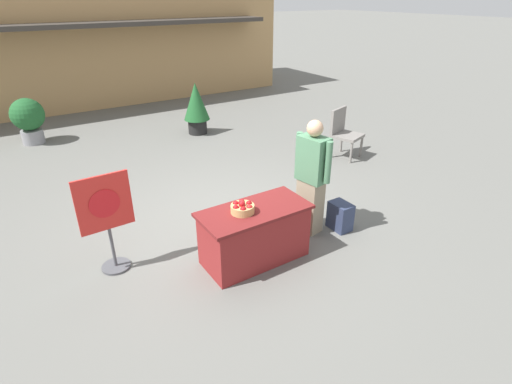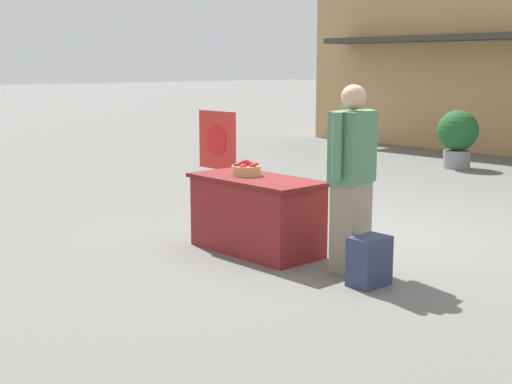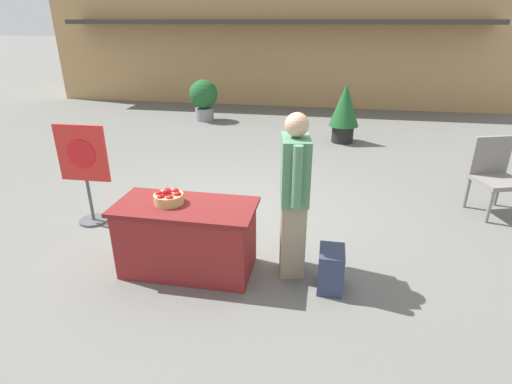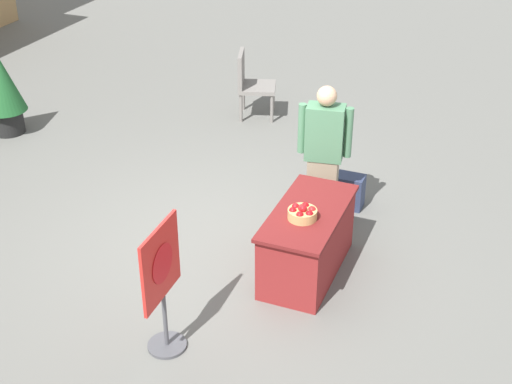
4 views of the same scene
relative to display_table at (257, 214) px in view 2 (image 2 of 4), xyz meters
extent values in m
plane|color=slate|center=(0.16, 1.14, -0.38)|extent=(120.00, 120.00, 0.00)
cube|color=maroon|center=(0.00, 0.00, -0.02)|extent=(1.32, 0.64, 0.71)
cube|color=maroon|center=(0.00, 0.00, 0.35)|extent=(1.41, 0.68, 0.04)
cylinder|color=tan|center=(-0.17, 0.01, 0.42)|extent=(0.29, 0.29, 0.10)
sphere|color=#A30F14|center=(-0.07, 0.01, 0.46)|extent=(0.08, 0.08, 0.08)
sphere|color=red|center=(-0.12, 0.10, 0.46)|extent=(0.08, 0.08, 0.08)
sphere|color=#A30F14|center=(-0.21, 0.10, 0.46)|extent=(0.08, 0.08, 0.08)
sphere|color=#A30F14|center=(-0.26, 0.01, 0.46)|extent=(0.08, 0.08, 0.08)
sphere|color=#A30F14|center=(-0.21, -0.07, 0.46)|extent=(0.08, 0.08, 0.08)
sphere|color=red|center=(-0.12, -0.07, 0.46)|extent=(0.08, 0.08, 0.08)
sphere|color=red|center=(-0.18, 0.00, 0.49)|extent=(0.08, 0.08, 0.08)
sphere|color=red|center=(-0.17, 0.02, 0.49)|extent=(0.08, 0.08, 0.08)
cube|color=gray|center=(1.06, 0.17, 0.03)|extent=(0.29, 0.37, 0.81)
cube|color=#4C7F5B|center=(1.06, 0.17, 0.75)|extent=(0.32, 0.46, 0.64)
sphere|color=tan|center=(1.06, 0.17, 1.18)|extent=(0.22, 0.22, 0.22)
cylinder|color=#4C7F5B|center=(1.10, -0.08, 0.77)|extent=(0.09, 0.09, 0.58)
cylinder|color=#4C7F5B|center=(1.02, 0.43, 0.77)|extent=(0.09, 0.09, 0.58)
cube|color=#2D3856|center=(1.47, -0.05, -0.17)|extent=(0.24, 0.34, 0.42)
cylinder|color=#4C4C51|center=(-1.59, 0.81, -0.36)|extent=(0.36, 0.36, 0.03)
cylinder|color=#4C4C51|center=(-1.59, 0.81, -0.07)|extent=(0.04, 0.04, 0.55)
cube|color=red|center=(-1.59, 0.81, 0.56)|extent=(0.65, 0.05, 0.71)
cylinder|color=red|center=(-1.59, 0.79, 0.56)|extent=(0.36, 0.02, 0.36)
cylinder|color=gray|center=(-1.87, 6.61, -0.22)|extent=(0.48, 0.48, 0.32)
sphere|color=#1E5628|center=(-1.87, 6.61, 0.31)|extent=(0.73, 0.73, 0.73)
camera|label=1|loc=(-2.34, -3.65, 2.78)|focal=28.00mm
camera|label=2|loc=(5.10, -4.67, 1.46)|focal=50.00mm
camera|label=3|loc=(1.34, -3.38, 2.05)|focal=28.00mm
camera|label=4|loc=(-5.90, -1.81, 4.09)|focal=50.00mm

